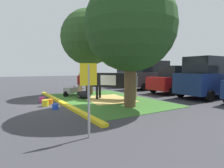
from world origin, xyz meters
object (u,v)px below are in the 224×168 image
at_px(calf_lying, 84,95).
at_px(bucket_orange, 50,101).
at_px(suv_dark_grey, 150,75).
at_px(hatchback_white, 130,77).
at_px(shade_tree_right, 130,26).
at_px(suv_black, 210,77).
at_px(person_visitor_far, 129,87).
at_px(person_handler, 135,85).
at_px(wheelbarrow, 71,90).
at_px(bucket_pink, 42,100).
at_px(parking_sign, 89,86).
at_px(person_visitor_near, 80,84).
at_px(cow_holstein, 111,80).
at_px(sedan_red, 176,80).
at_px(shade_tree_left, 89,38).
at_px(bucket_yellow, 45,103).
at_px(bucket_blue, 55,106).

relative_size(calf_lying, bucket_orange, 4.61).
bearing_deg(suv_dark_grey, hatchback_white, -175.66).
bearing_deg(shade_tree_right, bucket_orange, -131.38).
xyz_separation_m(shade_tree_right, suv_black, (0.22, 6.04, -2.45)).
bearing_deg(person_visitor_far, person_handler, 130.57).
bearing_deg(wheelbarrow, person_visitor_far, 21.93).
distance_m(person_visitor_far, bucket_pink, 4.68).
distance_m(parking_sign, bucket_orange, 5.37).
relative_size(person_handler, person_visitor_near, 1.01).
bearing_deg(calf_lying, hatchback_white, 124.06).
xyz_separation_m(cow_holstein, suv_black, (2.49, 5.73, 0.13)).
bearing_deg(bucket_pink, sedan_red, 83.38).
xyz_separation_m(shade_tree_left, sedan_red, (2.61, 5.87, -2.93)).
distance_m(suv_dark_grey, suv_black, 5.59).
height_order(cow_holstein, hatchback_white, hatchback_white).
bearing_deg(suv_dark_grey, cow_holstein, -62.57).
relative_size(parking_sign, bucket_yellow, 5.77).
bearing_deg(suv_black, bucket_pink, -111.25).
height_order(person_handler, parking_sign, parking_sign).
xyz_separation_m(cow_holstein, bucket_yellow, (-0.01, -3.66, -0.98)).
bearing_deg(sedan_red, hatchback_white, 179.59).
bearing_deg(person_handler, suv_dark_grey, 128.20).
bearing_deg(bucket_yellow, hatchback_white, 121.35).
bearing_deg(person_visitor_far, bucket_orange, -118.61).
bearing_deg(hatchback_white, person_handler, -35.22).
relative_size(person_visitor_near, bucket_pink, 5.26).
relative_size(shade_tree_right, person_visitor_near, 3.72).
xyz_separation_m(bucket_blue, suv_dark_grey, (-4.07, 9.41, 1.14)).
bearing_deg(person_visitor_far, bucket_blue, -98.81).
xyz_separation_m(calf_lying, bucket_pink, (-0.11, -2.38, -0.09)).
distance_m(shade_tree_right, wheelbarrow, 6.01).
xyz_separation_m(calf_lying, bucket_blue, (2.00, -2.22, -0.11)).
bearing_deg(bucket_pink, wheelbarrow, 124.24).
distance_m(parking_sign, suv_dark_grey, 12.39).
distance_m(bucket_yellow, suv_black, 9.78).
bearing_deg(person_handler, bucket_pink, -109.30).
distance_m(shade_tree_left, bucket_pink, 5.34).
bearing_deg(shade_tree_left, bucket_blue, -42.17).
distance_m(shade_tree_left, sedan_red, 7.06).
bearing_deg(shade_tree_left, suv_black, 48.69).
height_order(cow_holstein, bucket_pink, cow_holstein).
height_order(parking_sign, bucket_yellow, parking_sign).
relative_size(person_handler, bucket_orange, 5.48).
bearing_deg(shade_tree_left, person_visitor_far, 4.50).
bearing_deg(calf_lying, bucket_orange, -73.53).
relative_size(shade_tree_left, calf_lying, 4.41).
height_order(bucket_blue, sedan_red, sedan_red).
xyz_separation_m(wheelbarrow, suv_dark_grey, (-0.51, 7.44, 0.88)).
xyz_separation_m(shade_tree_right, parking_sign, (2.55, -3.24, -2.37)).
bearing_deg(person_handler, calf_lying, -122.52).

